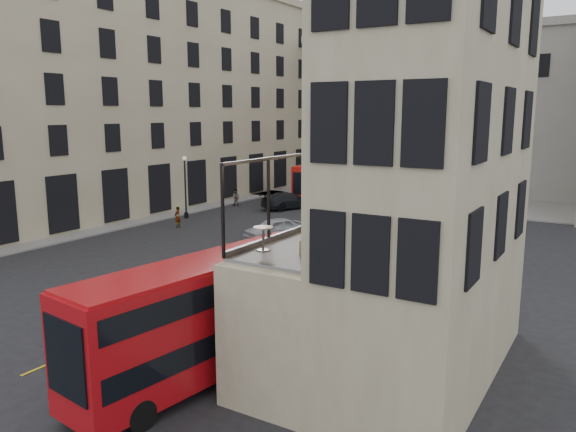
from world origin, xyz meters
The scene contains 31 objects.
ground centered at (0.00, 0.00, 0.00)m, with size 140.00×140.00×0.00m, color black.
host_building_main centered at (9.95, 0.00, 7.79)m, with size 7.26×11.40×15.10m.
host_frontage centered at (6.50, 0.00, 2.25)m, with size 3.00×11.00×4.50m, color #C4B993.
cafe_floor centered at (6.50, 0.00, 4.55)m, with size 3.00×10.00×0.10m, color slate.
building_left centered at (-26.96, 20.00, 11.38)m, with size 14.60×50.60×22.00m.
gateway centered at (-5.00, 47.99, 9.39)m, with size 35.00×10.60×18.00m.
pavement_far centered at (-6.00, 38.00, 0.06)m, with size 40.00×12.00×0.12m, color slate.
pavement_left centered at (-22.00, 12.00, 0.06)m, with size 8.00×48.00×0.12m, color slate.
traffic_light_near centered at (-1.00, 12.00, 2.42)m, with size 0.16×0.20×3.80m.
traffic_light_far centered at (-15.00, 28.00, 2.42)m, with size 0.16×0.20×3.80m.
street_lamp_a centered at (-17.00, 18.00, 2.39)m, with size 0.36×0.36×5.33m.
street_lamp_b centered at (-6.00, 34.00, 2.39)m, with size 0.36×0.36×5.33m.
bus_near centered at (3.50, -4.03, 2.31)m, with size 3.70×10.52×4.11m.
bus_far centered at (-12.00, 32.97, 2.17)m, with size 3.49×9.90×3.87m.
car_a centered at (-6.10, 15.02, 0.77)m, with size 1.82×4.51×1.54m, color #AAADB2.
car_b centered at (-3.46, 21.63, 0.66)m, with size 1.39×3.99×1.32m, color #AC150A.
car_c centered at (-11.96, 26.69, 0.79)m, with size 2.21×5.45×1.58m, color black.
bicycle centered at (-5.82, 19.36, 0.45)m, with size 0.59×1.71×0.90m, color gray.
cyclist centered at (-0.71, 14.82, 0.93)m, with size 0.68×0.45×1.87m, color #B5DD17.
pedestrian_a centered at (-17.08, 25.34, 0.84)m, with size 0.81×0.63×1.67m, color gray.
pedestrian_b centered at (-10.65, 35.94, 0.87)m, with size 1.12×0.64×1.73m, color gray.
pedestrian_c centered at (-5.27, 39.16, 0.80)m, with size 0.94×0.39×1.60m, color gray.
pedestrian_d centered at (5.80, 35.83, 0.83)m, with size 0.81×0.53×1.65m, color gray.
pedestrian_e centered at (-14.85, 14.56, 0.84)m, with size 0.61×0.40×1.67m, color gray.
cafe_table_near centered at (5.49, -3.57, 5.11)m, with size 0.62×0.62×0.78m.
cafe_table_mid centered at (5.81, -0.58, 5.15)m, with size 0.66×0.66×0.83m.
cafe_table_far centered at (5.91, 3.54, 5.14)m, with size 0.65×0.65×0.81m.
cafe_chair_a centered at (7.08, -3.37, 4.87)m, with size 0.55×0.55×0.90m.
cafe_chair_b centered at (7.51, -1.23, 4.88)m, with size 0.55×0.55×0.94m.
cafe_chair_c centered at (7.06, 0.22, 4.85)m, with size 0.51×0.51×0.84m.
cafe_chair_d centered at (7.20, 4.18, 4.83)m, with size 0.45×0.45×0.76m.
Camera 1 is at (15.26, -18.10, 8.95)m, focal length 35.00 mm.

